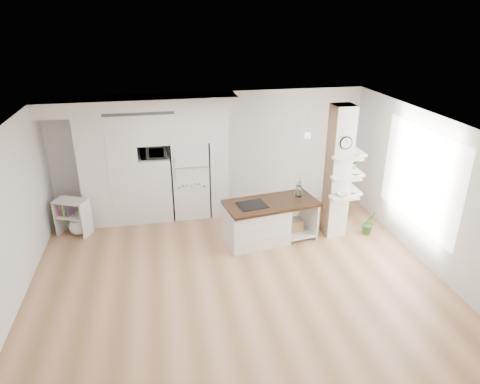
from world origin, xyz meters
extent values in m
cube|color=tan|center=(0.00, 0.00, 0.00)|extent=(7.00, 6.00, 0.01)
cube|color=white|center=(0.00, 0.00, 2.70)|extent=(7.00, 6.00, 0.04)
cube|color=silver|center=(0.00, 3.00, 1.35)|extent=(7.00, 0.04, 2.70)
cube|color=silver|center=(0.00, -3.00, 1.35)|extent=(7.00, 0.04, 2.70)
cube|color=silver|center=(-3.50, 0.00, 1.35)|extent=(0.04, 6.00, 2.70)
cube|color=silver|center=(3.50, 0.00, 1.35)|extent=(0.04, 6.00, 2.70)
cube|color=silver|center=(-2.20, 2.67, 1.20)|extent=(1.20, 0.65, 2.40)
cube|color=silver|center=(-1.27, 2.67, 0.71)|extent=(0.65, 0.65, 1.42)
cube|color=silver|center=(-1.27, 2.67, 2.08)|extent=(0.65, 0.65, 0.65)
cube|color=silver|center=(-0.53, 2.67, 2.08)|extent=(0.85, 0.65, 0.65)
cube|color=silver|center=(0.10, 2.67, 1.20)|extent=(0.40, 0.65, 2.40)
cube|color=silver|center=(-1.50, 2.65, 2.55)|extent=(4.00, 0.70, 0.30)
cube|color=#262626|center=(-1.50, 2.31, 2.44)|extent=(1.40, 0.04, 0.06)
cube|color=silver|center=(-0.53, 2.68, 0.88)|extent=(0.78, 0.66, 1.75)
cube|color=#B2B2B7|center=(-0.53, 2.34, 1.24)|extent=(0.78, 0.01, 0.03)
cube|color=silver|center=(2.30, 1.20, 1.35)|extent=(0.40, 0.40, 2.70)
cube|color=tan|center=(2.09, 1.20, 1.35)|extent=(0.02, 0.40, 2.70)
cube|color=tan|center=(2.30, 1.41, 1.35)|extent=(0.40, 0.02, 2.70)
cylinder|color=black|center=(2.30, 0.99, 2.02)|extent=(0.25, 0.03, 0.25)
cylinder|color=white|center=(2.30, 0.98, 2.02)|extent=(0.21, 0.01, 0.21)
plane|color=white|center=(3.48, 0.30, 1.50)|extent=(0.00, 2.40, 2.40)
cylinder|color=white|center=(1.70, 0.15, 2.12)|extent=(0.12, 0.12, 0.10)
cube|color=silver|center=(0.63, 1.15, 0.38)|extent=(1.30, 0.95, 0.77)
cube|color=silver|center=(1.49, 1.28, 0.10)|extent=(0.75, 0.87, 0.04)
cube|color=silver|center=(1.79, 1.33, 0.38)|extent=(0.15, 0.77, 0.77)
cube|color=#331E0F|center=(0.94, 1.20, 0.80)|extent=(1.94, 1.14, 0.05)
cube|color=black|center=(0.54, 1.13, 0.83)|extent=(0.61, 0.54, 0.01)
cube|color=tan|center=(1.44, 1.27, 0.23)|extent=(0.40, 0.33, 0.23)
cylinder|color=white|center=(1.56, 1.38, 0.93)|extent=(0.12, 0.12, 0.22)
cube|color=silver|center=(-3.28, 2.31, 0.39)|extent=(0.18, 0.35, 0.77)
cube|color=silver|center=(-2.72, 2.06, 0.39)|extent=(0.18, 0.35, 0.77)
cube|color=silver|center=(-3.00, 2.19, 0.75)|extent=(0.75, 0.61, 0.03)
cube|color=silver|center=(-3.00, 2.19, 0.42)|extent=(0.72, 0.59, 0.03)
sphere|color=silver|center=(-2.92, 2.15, 0.19)|extent=(0.37, 0.37, 0.37)
imported|color=#3B6B2B|center=(3.00, 1.01, 0.26)|extent=(0.34, 0.30, 0.53)
imported|color=#3B6B2B|center=(3.00, 2.38, 0.21)|extent=(0.28, 0.28, 0.42)
imported|color=#2D2D2D|center=(-1.27, 2.62, 1.57)|extent=(0.54, 0.37, 0.30)
imported|color=#3B6B2B|center=(2.63, 1.30, 1.52)|extent=(0.27, 0.23, 0.30)
imported|color=white|center=(2.30, 0.90, 1.00)|extent=(0.22, 0.22, 0.05)
camera|label=1|loc=(-1.14, -6.20, 4.34)|focal=32.00mm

